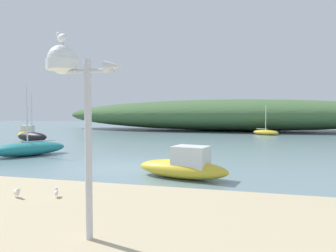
% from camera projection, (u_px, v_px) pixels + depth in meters
% --- Properties ---
extents(ground_plane, '(120.00, 120.00, 0.00)m').
position_uv_depth(ground_plane, '(120.00, 167.00, 12.81)').
color(ground_plane, gray).
extents(distant_hill, '(46.14, 12.24, 4.11)m').
position_uv_depth(distant_hill, '(227.00, 115.00, 39.34)').
color(distant_hill, '#476B3D').
rests_on(distant_hill, ground).
extents(mast_structure, '(1.37, 0.54, 3.34)m').
position_uv_depth(mast_structure, '(70.00, 78.00, 5.05)').
color(mast_structure, silver).
rests_on(mast_structure, beach_sand).
extents(seagull_on_radar, '(0.33, 0.23, 0.24)m').
position_uv_depth(seagull_on_radar, '(62.00, 37.00, 5.06)').
color(seagull_on_radar, orange).
rests_on(seagull_on_radar, mast_structure).
extents(motorboat_far_right, '(3.64, 1.91, 1.18)m').
position_uv_depth(motorboat_far_right, '(184.00, 166.00, 10.67)').
color(motorboat_far_right, gold).
rests_on(motorboat_far_right, ground).
extents(sailboat_far_left, '(3.47, 4.20, 3.84)m').
position_uv_depth(sailboat_far_left, '(28.00, 149.00, 16.26)').
color(sailboat_far_left, teal).
rests_on(sailboat_far_left, ground).
extents(sailboat_centre_water, '(2.94, 2.30, 3.18)m').
position_uv_depth(sailboat_centre_water, '(266.00, 132.00, 31.34)').
color(sailboat_centre_water, gold).
rests_on(sailboat_centre_water, ground).
extents(sailboat_mid_channel, '(3.31, 1.80, 3.92)m').
position_uv_depth(sailboat_mid_channel, '(32.00, 137.00, 24.15)').
color(sailboat_mid_channel, black).
rests_on(sailboat_mid_channel, ground).
extents(motorboat_near_shore, '(2.90, 4.32, 1.09)m').
position_uv_depth(motorboat_near_shore, '(27.00, 132.00, 29.66)').
color(motorboat_near_shore, gold).
rests_on(motorboat_near_shore, ground).
extents(seagull_upper_strand, '(0.36, 0.24, 0.26)m').
position_uv_depth(seagull_upper_strand, '(17.00, 192.00, 7.56)').
color(seagull_upper_strand, orange).
rests_on(seagull_upper_strand, beach_sand).
extents(seagull_by_mast, '(0.23, 0.30, 0.23)m').
position_uv_depth(seagull_by_mast, '(56.00, 192.00, 7.60)').
color(seagull_by_mast, orange).
rests_on(seagull_by_mast, beach_sand).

